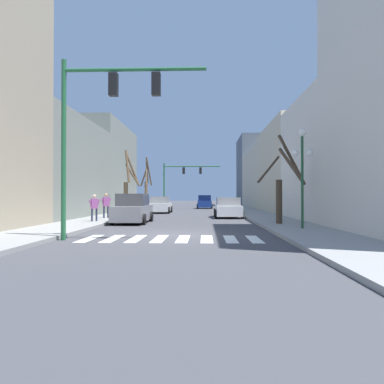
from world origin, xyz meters
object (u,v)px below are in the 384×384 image
at_px(car_parked_right_near, 160,205).
at_px(street_tree_right_far, 283,186).
at_px(pedestrian_near_right_corner, 119,202).
at_px(street_tree_right_near, 128,185).
at_px(traffic_signal_far, 181,175).
at_px(car_parked_right_mid, 228,208).
at_px(street_tree_right_mid, 146,186).
at_px(pedestrian_on_right_sidewalk, 106,203).
at_px(traffic_signal_near, 102,111).
at_px(street_lamp_right_corner, 302,158).
at_px(car_parked_left_far, 205,202).
at_px(car_driving_toward_lane, 133,209).
at_px(pedestrian_on_left_sidewalk, 94,205).

distance_m(car_parked_right_near, street_tree_right_far, 17.90).
bearing_deg(pedestrian_near_right_corner, car_parked_right_near, -144.32).
bearing_deg(street_tree_right_near, traffic_signal_far, 76.99).
relative_size(car_parked_right_mid, street_tree_right_mid, 0.81).
bearing_deg(traffic_signal_far, car_parked_right_mid, -75.58).
bearing_deg(pedestrian_on_right_sidewalk, traffic_signal_near, -109.66).
bearing_deg(traffic_signal_far, street_lamp_right_corner, -75.92).
bearing_deg(street_lamp_right_corner, traffic_signal_far, 104.08).
xyz_separation_m(car_parked_left_far, car_parked_right_mid, (1.83, -20.91, -0.09)).
distance_m(car_driving_toward_lane, pedestrian_near_right_corner, 11.33).
bearing_deg(traffic_signal_near, pedestrian_on_left_sidewalk, 108.47).
relative_size(traffic_signal_near, street_tree_right_mid, 1.13).
bearing_deg(pedestrian_on_left_sidewalk, traffic_signal_near, -106.35).
height_order(car_parked_left_far, pedestrian_near_right_corner, car_parked_left_far).
relative_size(street_lamp_right_corner, car_parked_right_mid, 0.95).
distance_m(street_lamp_right_corner, street_tree_right_near, 18.36).
bearing_deg(traffic_signal_far, traffic_signal_near, -91.25).
xyz_separation_m(car_driving_toward_lane, car_parked_right_mid, (6.12, 6.23, -0.10)).
bearing_deg(street_lamp_right_corner, car_driving_toward_lane, 150.00).
distance_m(traffic_signal_near, pedestrian_on_right_sidewalk, 12.37).
bearing_deg(traffic_signal_near, street_lamp_right_corner, 24.00).
distance_m(street_lamp_right_corner, car_driving_toward_lane, 10.53).
relative_size(car_driving_toward_lane, car_parked_right_mid, 0.97).
bearing_deg(car_driving_toward_lane, street_tree_right_mid, 6.66).
height_order(traffic_signal_near, car_driving_toward_lane, traffic_signal_near).
bearing_deg(car_parked_right_near, street_tree_right_near, 150.31).
bearing_deg(car_parked_right_near, car_parked_left_far, -17.40).
bearing_deg(street_tree_right_far, car_parked_right_mid, 106.41).
relative_size(traffic_signal_near, traffic_signal_far, 0.93).
distance_m(traffic_signal_near, pedestrian_on_left_sidewalk, 9.36).
relative_size(street_tree_right_mid, street_tree_right_near, 1.09).
xyz_separation_m(car_parked_right_near, car_parked_right_mid, (6.09, -7.33, -0.02)).
bearing_deg(pedestrian_near_right_corner, car_driving_toward_lane, 104.32).
xyz_separation_m(car_parked_right_mid, street_tree_right_near, (-8.42, 3.23, 1.85)).
bearing_deg(pedestrian_on_left_sidewalk, pedestrian_near_right_corner, 61.28).
bearing_deg(pedestrian_near_right_corner, car_parked_right_mid, 151.21).
bearing_deg(pedestrian_near_right_corner, street_tree_right_mid, -100.15).
distance_m(car_parked_right_mid, pedestrian_near_right_corner, 10.56).
bearing_deg(car_parked_right_near, street_tree_right_far, -151.39).
bearing_deg(street_tree_right_near, street_lamp_right_corner, -52.57).
xyz_separation_m(pedestrian_near_right_corner, street_tree_right_mid, (1.10, 8.89, 1.73)).
bearing_deg(car_parked_left_far, car_parked_right_mid, -174.99).
relative_size(pedestrian_on_left_sidewalk, street_tree_right_mid, 0.26).
relative_size(car_parked_right_near, car_parked_right_mid, 0.89).
xyz_separation_m(street_lamp_right_corner, car_driving_toward_lane, (-8.84, 5.11, -2.57)).
height_order(street_lamp_right_corner, pedestrian_on_left_sidewalk, street_lamp_right_corner).
distance_m(car_driving_toward_lane, car_parked_right_near, 13.56).
relative_size(traffic_signal_far, pedestrian_near_right_corner, 4.70).
relative_size(car_parked_left_far, pedestrian_on_left_sidewalk, 2.60).
xyz_separation_m(traffic_signal_near, car_parked_right_mid, (5.57, 15.03, -4.05)).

